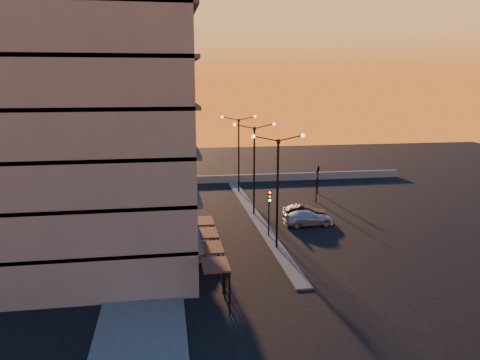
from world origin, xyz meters
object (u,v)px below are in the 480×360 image
object	(u,v)px
streetlamp_mid	(254,162)
car_sedan	(305,212)
car_hatchback	(200,255)
car_wagon	(308,218)
traffic_light_main	(269,206)

from	to	relation	value
streetlamp_mid	car_sedan	bearing A→B (deg)	-27.30
car_hatchback	car_wagon	size ratio (longest dim) A/B	0.76
streetlamp_mid	car_wagon	distance (m)	7.88
traffic_light_main	car_sedan	world-z (taller)	traffic_light_main
car_wagon	car_sedan	bearing A→B (deg)	-8.19
car_sedan	car_wagon	size ratio (longest dim) A/B	0.91
car_hatchback	car_sedan	world-z (taller)	car_sedan
traffic_light_main	car_hatchback	xyz separation A→B (m)	(-6.50, -4.95, -2.27)
traffic_light_main	car_wagon	world-z (taller)	traffic_light_main
traffic_light_main	car_hatchback	world-z (taller)	traffic_light_main
car_hatchback	streetlamp_mid	bearing A→B (deg)	-27.53
car_hatchback	car_sedan	distance (m)	14.78
car_wagon	streetlamp_mid	bearing A→B (deg)	44.69
car_sedan	car_wagon	world-z (taller)	car_sedan
streetlamp_mid	traffic_light_main	distance (m)	7.62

